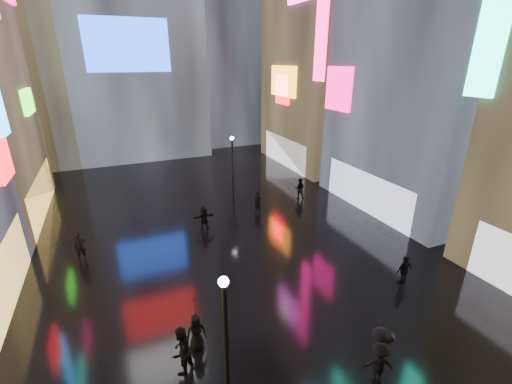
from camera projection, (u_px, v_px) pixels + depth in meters
ground at (212, 220)px, 24.41m from camera, size 140.00×140.00×0.00m
building_right_far at (332, 24)px, 33.78m from camera, size 10.28×12.00×28.00m
tower_flank_right at (216, 7)px, 43.82m from camera, size 12.00×12.00×34.00m
tower_flank_left at (3, 34)px, 33.38m from camera, size 10.00×10.00×26.00m
lamp_near at (226, 341)px, 10.08m from camera, size 0.30×0.30×5.20m
lamp_far at (233, 165)px, 26.98m from camera, size 0.30×0.30×5.20m
pedestrian_1 at (181, 350)px, 12.28m from camera, size 1.16×1.15×1.90m
pedestrian_2 at (378, 363)px, 11.92m from camera, size 1.22×1.01×1.64m
pedestrian_3 at (404, 270)px, 17.26m from camera, size 0.92×0.39×1.57m
pedestrian_4 at (196, 332)px, 13.32m from camera, size 0.79×0.54×1.56m
pedestrian_5 at (204, 218)px, 22.87m from camera, size 1.48×0.49×1.58m
pedestrian_6 at (80, 247)px, 19.25m from camera, size 0.66×0.48×1.69m
pedestrian_7 at (300, 189)px, 27.88m from camera, size 1.05×0.99×1.72m
umbrella_1 at (383, 338)px, 11.50m from camera, size 0.81×0.81×0.65m
umbrella_2 at (194, 307)px, 12.88m from camera, size 1.17×1.15×0.87m
pedestrian_8 at (258, 202)px, 25.31m from camera, size 0.69×0.72×1.66m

